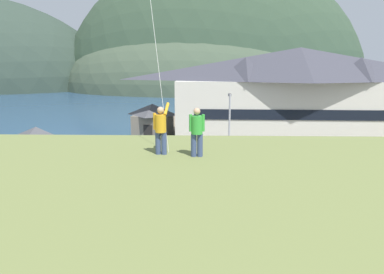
{
  "coord_description": "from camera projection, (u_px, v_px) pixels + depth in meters",
  "views": [
    {
      "loc": [
        2.29,
        -20.42,
        9.78
      ],
      "look_at": [
        1.46,
        9.0,
        3.54
      ],
      "focal_mm": 33.72,
      "sensor_mm": 36.0,
      "label": 1
    }
  ],
  "objects": [
    {
      "name": "bay_water",
      "position": [
        192.0,
        105.0,
        80.73
      ],
      "size": [
        360.0,
        84.0,
        0.03
      ],
      "primitive_type": "cube",
      "color": "navy",
      "rests_on": "ground"
    },
    {
      "name": "storage_shed_waterside",
      "position": [
        153.0,
        121.0,
        44.83
      ],
      "size": [
        5.37,
        5.0,
        4.59
      ],
      "color": "#756B5B",
      "rests_on": "ground"
    },
    {
      "name": "parking_light_pole",
      "position": [
        229.0,
        127.0,
        31.4
      ],
      "size": [
        0.24,
        0.78,
        6.9
      ],
      "color": "#ADADB2",
      "rests_on": "parking_lot_pad"
    },
    {
      "name": "person_companion",
      "position": [
        197.0,
        131.0,
        12.65
      ],
      "size": [
        0.55,
        0.4,
        1.74
      ],
      "color": "#384770",
      "rests_on": "grassy_hill_foreground"
    },
    {
      "name": "storage_shed_near_lot",
      "position": [
        38.0,
        156.0,
        28.25
      ],
      "size": [
        6.45,
        5.91,
        4.8
      ],
      "color": "#338475",
      "rests_on": "ground"
    },
    {
      "name": "parked_car_front_row_red",
      "position": [
        331.0,
        180.0,
        26.86
      ],
      "size": [
        4.29,
        2.24,
        1.82
      ],
      "color": "navy",
      "rests_on": "parking_lot_pad"
    },
    {
      "name": "ground_plane",
      "position": [
        164.0,
        224.0,
        22.06
      ],
      "size": [
        600.0,
        600.0,
        0.0
      ],
      "primitive_type": "plane",
      "color": "#66604C"
    },
    {
      "name": "moored_boat_wharfside",
      "position": [
        151.0,
        126.0,
        51.23
      ],
      "size": [
        2.28,
        6.05,
        2.16
      ],
      "color": "navy",
      "rests_on": "ground"
    },
    {
      "name": "parked_car_back_row_right",
      "position": [
        323.0,
        205.0,
        22.15
      ],
      "size": [
        4.33,
        2.33,
        1.82
      ],
      "color": "#236633",
      "rests_on": "parking_lot_pad"
    },
    {
      "name": "parked_car_mid_row_far",
      "position": [
        162.0,
        174.0,
        28.32
      ],
      "size": [
        4.23,
        2.11,
        1.82
      ],
      "color": "navy",
      "rests_on": "parking_lot_pad"
    },
    {
      "name": "far_hill_center_saddle",
      "position": [
        213.0,
        87.0,
        135.34
      ],
      "size": [
        108.98,
        71.72,
        92.48
      ],
      "primitive_type": "ellipsoid",
      "color": "#334733",
      "rests_on": "ground"
    },
    {
      "name": "harbor_lodge",
      "position": [
        298.0,
        95.0,
        41.44
      ],
      "size": [
        29.65,
        9.58,
        11.26
      ],
      "color": "beige",
      "rests_on": "ground"
    },
    {
      "name": "wharf_dock",
      "position": [
        176.0,
        123.0,
        55.7
      ],
      "size": [
        3.2,
        15.75,
        0.7
      ],
      "color": "#70604C",
      "rests_on": "ground"
    },
    {
      "name": "parked_car_back_row_left",
      "position": [
        231.0,
        176.0,
        27.82
      ],
      "size": [
        4.28,
        2.21,
        1.82
      ],
      "color": "silver",
      "rests_on": "parking_lot_pad"
    },
    {
      "name": "parked_car_front_row_end",
      "position": [
        109.0,
        206.0,
        22.04
      ],
      "size": [
        4.35,
        2.35,
        1.82
      ],
      "color": "navy",
      "rests_on": "parking_lot_pad"
    },
    {
      "name": "far_hill_east_peak",
      "position": [
        204.0,
        89.0,
        127.79
      ],
      "size": [
        97.52,
        65.03,
        48.43
      ],
      "primitive_type": "ellipsoid",
      "color": "#42513D",
      "rests_on": "ground"
    },
    {
      "name": "parking_lot_pad",
      "position": [
        171.0,
        194.0,
        26.94
      ],
      "size": [
        40.0,
        20.0,
        0.1
      ],
      "primitive_type": "cube",
      "color": "gray",
      "rests_on": "ground"
    },
    {
      "name": "person_kite_flyer",
      "position": [
        161.0,
        129.0,
        12.96
      ],
      "size": [
        0.57,
        0.64,
        1.86
      ],
      "color": "#384770",
      "rests_on": "grassy_hill_foreground"
    },
    {
      "name": "parked_car_mid_row_center",
      "position": [
        246.0,
        207.0,
        21.89
      ],
      "size": [
        4.24,
        2.14,
        1.82
      ],
      "color": "slate",
      "rests_on": "parking_lot_pad"
    }
  ]
}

